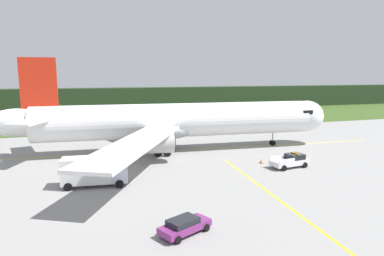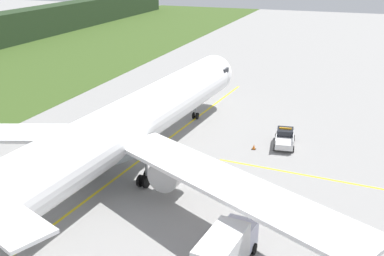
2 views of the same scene
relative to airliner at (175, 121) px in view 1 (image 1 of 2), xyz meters
name	(u,v)px [view 1 (image 1 of 2)]	position (x,y,z in m)	size (l,w,h in m)	color
ground	(173,160)	(-1.88, -6.11, -4.86)	(320.00, 320.00, 0.00)	gray
grass_verge	(129,118)	(-1.88, 43.73, -4.84)	(320.00, 45.91, 0.04)	#364F1E
distant_tree_line	(121,100)	(-1.88, 63.81, -0.90)	(288.00, 6.93, 7.93)	#22331D
taxiway_centerline_main	(178,150)	(0.62, -0.04, -4.86)	(71.27, 0.30, 0.01)	yellow
taxiway_centerline_spur	(283,203)	(4.18, -25.55, -4.86)	(34.09, 0.30, 0.01)	yellow
airliner	(175,121)	(0.00, 0.00, 0.00)	(54.87, 52.89, 14.82)	white
ops_pickup_truck	(291,161)	(12.26, -14.59, -3.96)	(5.46, 2.94, 1.94)	silver
catering_truck	(93,171)	(-13.24, -14.65, -3.10)	(7.37, 3.35, 3.46)	silver
staff_car	(185,225)	(-6.78, -28.82, -4.16)	(4.62, 3.43, 1.30)	#74286C
apron_cone	(261,161)	(9.59, -11.43, -4.56)	(0.48, 0.48, 0.61)	black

